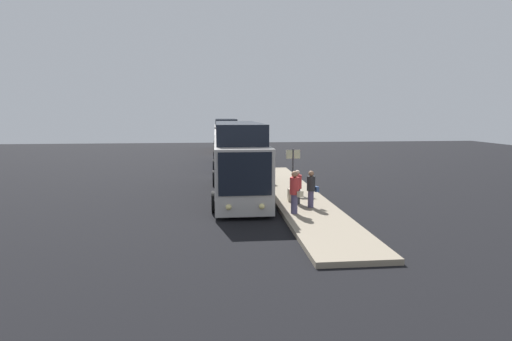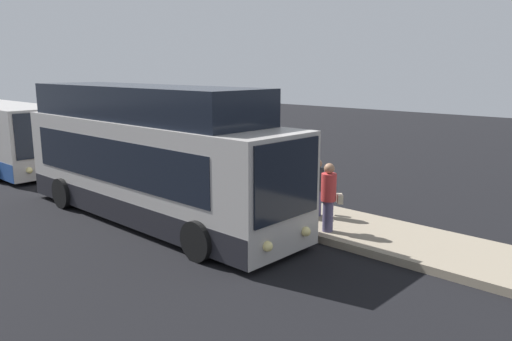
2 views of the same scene
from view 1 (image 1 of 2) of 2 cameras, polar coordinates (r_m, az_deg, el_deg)
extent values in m
plane|color=black|center=(21.21, -2.38, -3.88)|extent=(80.00, 80.00, 0.00)
cube|color=gray|center=(21.56, 5.44, -3.45)|extent=(20.00, 2.66, 0.20)
cube|color=#B2ADA8|center=(21.35, -2.57, 0.48)|extent=(10.21, 2.49, 2.81)
cube|color=black|center=(21.51, -2.55, -2.30)|extent=(10.15, 2.51, 0.70)
cube|color=black|center=(21.56, -2.62, 1.46)|extent=(8.37, 2.52, 1.24)
cube|color=black|center=(16.23, -1.57, -0.52)|extent=(0.06, 2.19, 1.80)
sphere|color=#F9E58C|center=(16.53, 0.83, -5.15)|extent=(0.24, 0.24, 0.24)
sphere|color=#F9E58C|center=(16.44, -3.94, -5.25)|extent=(0.24, 0.24, 0.24)
cylinder|color=black|center=(18.25, 1.99, -4.31)|extent=(0.98, 0.30, 0.98)
cylinder|color=black|center=(18.09, -5.89, -4.46)|extent=(0.98, 0.30, 0.98)
cylinder|color=black|center=(24.72, -0.08, -0.99)|extent=(0.98, 0.30, 0.98)
cylinder|color=black|center=(24.61, -5.87, -1.08)|extent=(0.98, 0.30, 0.98)
cube|color=black|center=(21.58, -2.67, 5.59)|extent=(8.67, 2.29, 0.96)
cube|color=#B2ADA8|center=(33.92, -3.77, 3.27)|extent=(11.35, 2.55, 2.71)
cube|color=#23478C|center=(34.02, -3.75, 1.58)|extent=(11.30, 2.57, 0.70)
cube|color=black|center=(34.18, -3.79, 3.85)|extent=(9.31, 2.58, 1.19)
cube|color=black|center=(28.22, -3.37, 3.07)|extent=(0.06, 2.25, 1.74)
sphere|color=#F9E58C|center=(28.38, -1.93, 0.47)|extent=(0.24, 0.24, 0.24)
sphere|color=#F9E58C|center=(28.32, -4.76, 0.43)|extent=(0.24, 0.24, 0.24)
cylinder|color=black|center=(30.27, -1.08, 0.72)|extent=(0.99, 0.30, 0.99)
cylinder|color=black|center=(30.18, -5.91, 0.65)|extent=(0.99, 0.30, 0.99)
cylinder|color=black|center=(37.58, -2.00, 2.18)|extent=(0.99, 0.30, 0.99)
cylinder|color=black|center=(37.50, -5.89, 2.13)|extent=(0.99, 0.30, 0.99)
cube|color=#B2ADA8|center=(47.46, -4.35, 4.74)|extent=(10.51, 2.58, 2.81)
cube|color=orange|center=(47.54, -4.34, 3.47)|extent=(10.45, 2.60, 0.70)
cube|color=black|center=(47.71, -4.36, 5.16)|extent=(8.61, 2.61, 1.23)
cube|color=black|center=(42.18, -4.17, 4.85)|extent=(0.06, 2.27, 1.80)
sphere|color=#F9E58C|center=(42.28, -3.19, 3.03)|extent=(0.24, 0.24, 0.24)
sphere|color=#F9E58C|center=(42.25, -5.12, 3.00)|extent=(0.24, 0.24, 0.24)
cylinder|color=black|center=(44.04, -2.54, 3.08)|extent=(1.02, 0.30, 1.02)
cylinder|color=black|center=(43.97, -5.90, 3.04)|extent=(1.02, 0.30, 1.02)
cylinder|color=black|center=(50.83, -2.97, 3.77)|extent=(1.02, 0.30, 1.02)
cylinder|color=black|center=(50.77, -5.89, 3.73)|extent=(1.02, 0.30, 1.02)
cube|color=black|center=(47.81, -4.39, 6.92)|extent=(8.93, 2.37, 0.79)
cylinder|color=#4C476B|center=(18.33, 7.82, -4.04)|extent=(0.33, 0.33, 0.76)
cylinder|color=#262628|center=(18.19, 7.87, -1.85)|extent=(0.48, 0.48, 0.66)
sphere|color=#9E7051|center=(18.12, 7.90, -0.43)|extent=(0.25, 0.25, 0.25)
cube|color=#334C7F|center=(18.40, 8.59, -2.64)|extent=(0.31, 0.23, 0.24)
cylinder|color=#4C476B|center=(17.10, 5.48, -4.77)|extent=(0.39, 0.39, 0.83)
cylinder|color=#BF3333|center=(16.94, 5.52, -2.20)|extent=(0.56, 0.56, 0.73)
sphere|color=#9E7051|center=(16.86, 5.54, -0.53)|extent=(0.27, 0.27, 0.27)
cube|color=beige|center=(16.83, 6.33, -3.36)|extent=(0.29, 0.30, 0.24)
cylinder|color=#2D2D33|center=(18.97, 5.89, -3.65)|extent=(0.40, 0.40, 0.73)
cylinder|color=#BF3333|center=(18.84, 5.92, -1.61)|extent=(0.57, 0.57, 0.63)
sphere|color=beige|center=(18.77, 5.94, -0.30)|extent=(0.24, 0.24, 0.24)
cube|color=beige|center=(19.41, 4.93, -3.52)|extent=(0.37, 0.22, 0.62)
cylinder|color=black|center=(19.33, 4.94, -2.28)|extent=(0.02, 0.02, 0.24)
cylinder|color=#4C4C51|center=(21.66, 5.30, 0.00)|extent=(0.10, 0.10, 2.33)
cube|color=beige|center=(21.56, 5.33, 2.32)|extent=(0.04, 0.76, 0.47)
cylinder|color=#2D4C33|center=(23.98, 2.13, -1.21)|extent=(0.44, 0.44, 0.65)
camera|label=2|loc=(11.68, -44.52, 5.90)|focal=35.00mm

